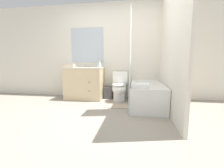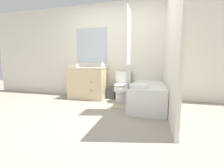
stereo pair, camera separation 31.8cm
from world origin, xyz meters
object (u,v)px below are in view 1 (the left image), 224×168
at_px(vanity_cabinet, 85,83).
at_px(bathtub, 147,95).
at_px(tissue_box, 100,66).
at_px(bath_towel_folded, 141,86).
at_px(soap_dispenser, 100,64).
at_px(sink_faucet, 86,66).
at_px(hand_towel_folded, 70,66).
at_px(toilet, 119,87).
at_px(wastebasket, 108,93).
at_px(bath_mat, 119,106).

relative_size(vanity_cabinet, bathtub, 0.68).
bearing_deg(tissue_box, bath_towel_folded, -46.52).
xyz_separation_m(vanity_cabinet, soap_dispenser, (0.42, -0.03, 0.48)).
bearing_deg(tissue_box, sink_faucet, 173.17).
height_order(hand_towel_folded, bath_towel_folded, hand_towel_folded).
bearing_deg(bath_towel_folded, hand_towel_folded, 155.54).
bearing_deg(sink_faucet, toilet, -13.64).
height_order(sink_faucet, soap_dispenser, soap_dispenser).
relative_size(wastebasket, bath_mat, 0.64).
bearing_deg(tissue_box, bath_mat, -51.50).
bearing_deg(toilet, bath_towel_folded, -61.80).
bearing_deg(bathtub, bath_towel_folded, -106.14).
bearing_deg(bath_towel_folded, wastebasket, 126.78).
bearing_deg(vanity_cabinet, hand_towel_folded, -152.12).
height_order(wastebasket, bath_towel_folded, bath_towel_folded).
height_order(sink_faucet, bathtub, sink_faucet).
relative_size(vanity_cabinet, bath_towel_folded, 3.14).
bearing_deg(bathtub, wastebasket, 150.40).
distance_m(vanity_cabinet, soap_dispenser, 0.64).
relative_size(soap_dispenser, hand_towel_folded, 0.72).
bearing_deg(vanity_cabinet, wastebasket, 11.40).
distance_m(vanity_cabinet, bath_mat, 1.24).
height_order(wastebasket, bath_mat, wastebasket).
xyz_separation_m(bathtub, bath_mat, (-0.59, -0.20, -0.24)).
xyz_separation_m(bath_towel_folded, bath_mat, (-0.43, 0.34, -0.52)).
bearing_deg(bathtub, vanity_cabinet, 164.81).
relative_size(bathtub, hand_towel_folded, 5.90).
relative_size(toilet, hand_towel_folded, 2.96).
distance_m(sink_faucet, bath_towel_folded, 1.85).
distance_m(vanity_cabinet, tissue_box, 0.60).
xyz_separation_m(vanity_cabinet, bath_towel_folded, (1.42, -0.96, 0.11)).
bearing_deg(sink_faucet, soap_dispenser, -25.84).
height_order(tissue_box, bath_towel_folded, tissue_box).
bearing_deg(bath_towel_folded, bathtub, 73.86).
bearing_deg(bath_mat, bathtub, 18.82).
relative_size(bathtub, soap_dispenser, 8.18).
height_order(vanity_cabinet, bath_towel_folded, vanity_cabinet).
bearing_deg(toilet, hand_towel_folded, -174.58).
relative_size(hand_towel_folded, bath_towel_folded, 0.79).
bearing_deg(bathtub, tissue_box, 155.03).
relative_size(sink_faucet, bath_mat, 0.30).
bearing_deg(soap_dispenser, bathtub, -18.99).
bearing_deg(tissue_box, bathtub, -24.97).
bearing_deg(soap_dispenser, tissue_box, 102.94).
bearing_deg(bath_mat, vanity_cabinet, 147.44).
xyz_separation_m(soap_dispenser, bath_towel_folded, (1.00, -0.93, -0.38)).
relative_size(toilet, bath_mat, 1.54).
bearing_deg(vanity_cabinet, tissue_box, 18.34).
bearing_deg(hand_towel_folded, toilet, 5.42).
distance_m(tissue_box, bath_towel_folded, 1.54).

